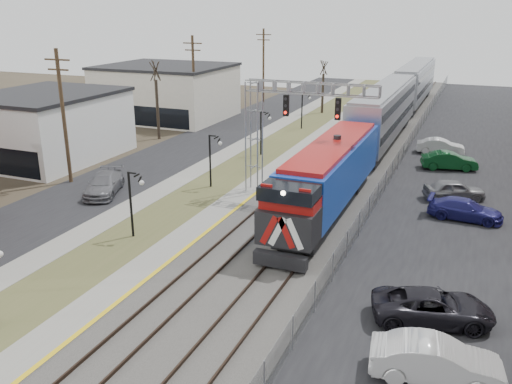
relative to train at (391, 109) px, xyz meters
The scene contains 22 objects.
street_west 22.81m from the train, 138.70° to the right, with size 7.00×120.00×0.04m, color black.
sidewalk 19.68m from the train, 129.93° to the right, with size 2.00×120.00×0.08m, color gray.
grass_median 17.93m from the train, 122.46° to the right, with size 4.00×120.00×0.06m, color #4C502A.
platform 16.52m from the train, 113.52° to the right, with size 2.00×120.00×0.24m, color gray.
ballast_bed 15.27m from the train, 95.74° to the right, with size 8.00×120.00×0.20m, color #595651.
parking_lot 18.48m from the train, 54.89° to the right, with size 16.00×120.00×0.04m, color black.
platform_edge 16.17m from the train, 110.62° to the right, with size 0.24×120.00×0.01m, color gold.
track_near 15.56m from the train, 103.19° to the right, with size 1.58×120.00×0.15m.
track_far 15.16m from the train, 90.00° to the right, with size 1.58×120.00×0.15m.
train is the anchor object (origin of this frame).
signal_gantry 22.52m from the train, 101.04° to the right, with size 9.00×1.07×8.15m.
lampposts 33.06m from the train, 106.71° to the right, with size 0.14×62.14×4.00m.
utility_poles 32.04m from the train, 128.73° to the right, with size 0.28×80.28×10.00m.
fence 15.32m from the train, 79.75° to the right, with size 0.04×120.00×1.60m, color gray.
bare_trees 21.25m from the train, 148.75° to the right, with size 12.30×42.30×5.95m.
car_lot_b 39.47m from the train, 78.28° to the right, with size 1.63×4.68×1.54m, color silver.
car_lot_c 35.58m from the train, 77.78° to the right, with size 2.34×5.07×1.41m, color black.
car_lot_d 23.29m from the train, 69.03° to the right, with size 1.85×4.55×1.32m, color navy.
car_lot_e 19.57m from the train, 67.54° to the right, with size 1.67×4.15×1.41m, color slate.
car_lot_f 12.42m from the train, 57.40° to the right, with size 1.55×4.44×1.46m, color #0C3D1A.
car_street_b 30.73m from the train, 121.10° to the right, with size 2.05×5.03×1.46m, color slate.
car_lot_g 7.98m from the train, 44.05° to the right, with size 1.46×4.19×1.38m, color silver.
Camera 1 is at (13.76, -6.20, 12.78)m, focal length 38.00 mm.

